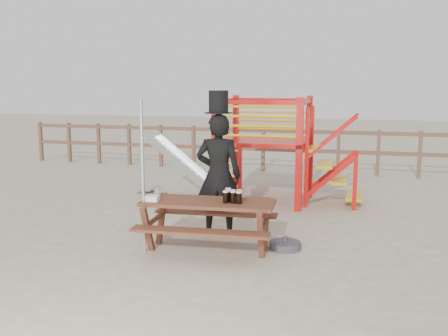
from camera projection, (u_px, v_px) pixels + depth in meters
ground at (199, 254)px, 6.87m from camera, size 60.00×60.00×0.00m
back_fence at (281, 145)px, 13.40m from camera, size 15.09×0.09×1.20m
playground_fort at (261, 147)px, 10.06m from camera, size 4.71×1.84×2.10m
picnic_table at (208, 219)px, 6.97m from camera, size 1.93×1.41×0.71m
man_with_hat at (219, 172)px, 7.58m from camera, size 0.73×0.52×2.23m
metal_pole at (143, 177)px, 6.80m from camera, size 0.05×0.05×2.12m
parasol_base at (285, 245)px, 7.09m from camera, size 0.45×0.45×0.19m
paper_bag at (152, 198)px, 6.92m from camera, size 0.19×0.15×0.08m
stout_pints at (232, 196)px, 6.84m from camera, size 0.28×0.26×0.17m
empty_glasses at (157, 194)px, 7.06m from camera, size 0.08×0.08×0.15m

